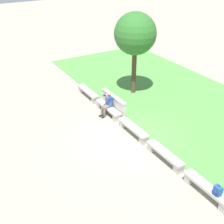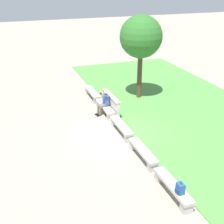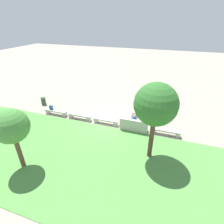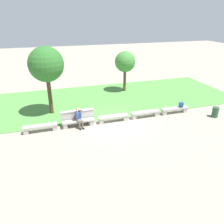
{
  "view_description": "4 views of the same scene",
  "coord_description": "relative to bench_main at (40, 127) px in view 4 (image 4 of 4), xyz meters",
  "views": [
    {
      "loc": [
        10.4,
        -7.33,
        8.19
      ],
      "look_at": [
        -0.99,
        -0.59,
        0.93
      ],
      "focal_mm": 50.0,
      "sensor_mm": 36.0,
      "label": 1
    },
    {
      "loc": [
        12.12,
        -4.82,
        6.91
      ],
      "look_at": [
        -0.34,
        -0.34,
        0.99
      ],
      "focal_mm": 50.0,
      "sensor_mm": 36.0,
      "label": 2
    },
    {
      "loc": [
        -4.44,
        11.44,
        7.76
      ],
      "look_at": [
        -0.45,
        -0.28,
        1.04
      ],
      "focal_mm": 28.0,
      "sensor_mm": 36.0,
      "label": 3
    },
    {
      "loc": [
        -4.01,
        -12.82,
        6.78
      ],
      "look_at": [
        -0.26,
        -0.57,
        1.0
      ],
      "focal_mm": 35.0,
      "sensor_mm": 36.0,
      "label": 4
    }
  ],
  "objects": [
    {
      "name": "grass_strip",
      "position": [
        4.78,
        4.38,
        -0.29
      ],
      "size": [
        23.65,
        8.0,
        0.03
      ],
      "primitive_type": "cube",
      "color": "#518E42",
      "rests_on": "ground"
    },
    {
      "name": "tree_left_background",
      "position": [
        0.82,
        2.69,
        3.31
      ],
      "size": [
        2.42,
        2.42,
        4.86
      ],
      "color": "#4C3826",
      "rests_on": "ground"
    },
    {
      "name": "backpack",
      "position": [
        10.04,
        -0.05,
        0.32
      ],
      "size": [
        0.28,
        0.24,
        0.43
      ],
      "color": "#234C8C",
      "rests_on": "bench_end"
    },
    {
      "name": "ground_plane",
      "position": [
        4.78,
        0.0,
        -0.3
      ],
      "size": [
        80.0,
        80.0,
        0.0
      ],
      "primitive_type": "plane",
      "color": "gray"
    },
    {
      "name": "trash_bin",
      "position": [
        11.99,
        -1.41,
        0.07
      ],
      "size": [
        0.44,
        0.44,
        0.75
      ],
      "primitive_type": "cylinder",
      "color": "#2D5133",
      "rests_on": "ground"
    },
    {
      "name": "bench_main",
      "position": [
        0.0,
        0.0,
        0.0
      ],
      "size": [
        2.09,
        0.4,
        0.45
      ],
      "color": "#B7B2A8",
      "rests_on": "ground"
    },
    {
      "name": "bench_near",
      "position": [
        2.39,
        0.0,
        0.0
      ],
      "size": [
        2.09,
        0.4,
        0.45
      ],
      "color": "#B7B2A8",
      "rests_on": "ground"
    },
    {
      "name": "backrest_wall_with_plaque",
      "position": [
        2.39,
        0.34,
        0.21
      ],
      "size": [
        2.21,
        0.24,
        1.01
      ],
      "color": "#B7B2A8",
      "rests_on": "ground"
    },
    {
      "name": "bench_mid",
      "position": [
        4.78,
        0.0,
        0.0
      ],
      "size": [
        2.09,
        0.4,
        0.45
      ],
      "color": "#B7B2A8",
      "rests_on": "ground"
    },
    {
      "name": "tree_behind_wall",
      "position": [
        7.76,
        5.93,
        2.46
      ],
      "size": [
        1.88,
        1.88,
        3.74
      ],
      "color": "brown",
      "rests_on": "ground"
    },
    {
      "name": "person_photographer",
      "position": [
        2.44,
        -0.08,
        0.43
      ],
      "size": [
        0.52,
        0.77,
        1.32
      ],
      "color": "black",
      "rests_on": "ground"
    },
    {
      "name": "bench_end",
      "position": [
        9.56,
        0.0,
        0.0
      ],
      "size": [
        2.09,
        0.4,
        0.45
      ],
      "color": "#B7B2A8",
      "rests_on": "ground"
    },
    {
      "name": "bench_far",
      "position": [
        7.17,
        0.0,
        0.0
      ],
      "size": [
        2.09,
        0.4,
        0.45
      ],
      "color": "#B7B2A8",
      "rests_on": "ground"
    }
  ]
}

